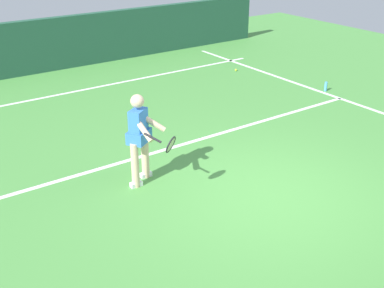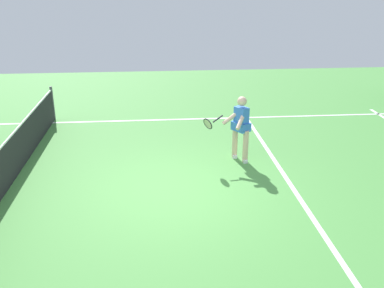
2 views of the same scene
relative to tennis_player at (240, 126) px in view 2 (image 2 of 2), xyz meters
The scene contains 4 objects.
ground_plane 2.25m from the tennis_player, 133.27° to the left, with size 23.69×23.69×0.00m, color #4C9342.
service_line_marking 1.86m from the tennis_player, 149.27° to the right, with size 9.29×0.10×0.01m, color white.
sideline_right_marking 3.65m from the tennis_player, 25.25° to the left, with size 0.10×16.22×0.01m, color white.
tennis_player is the anchor object (origin of this frame).
Camera 2 is at (-7.99, 0.41, 4.13)m, focal length 40.78 mm.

